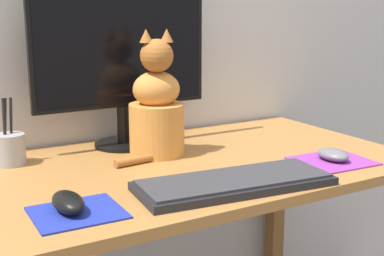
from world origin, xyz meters
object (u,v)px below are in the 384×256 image
monitor (122,57)px  cat (157,109)px  pen_cup (10,148)px  computer_mouse_right (333,155)px  keyboard (234,182)px  computer_mouse_left (68,202)px

monitor → cat: 0.19m
monitor → pen_cup: 0.39m
computer_mouse_right → pen_cup: pen_cup is taller
keyboard → computer_mouse_left: computer_mouse_left is taller
computer_mouse_left → pen_cup: 0.40m
computer_mouse_right → cat: bearing=141.5°
keyboard → pen_cup: (-0.39, 0.44, 0.03)m
keyboard → computer_mouse_right: bearing=12.5°
computer_mouse_right → keyboard: bearing=-173.6°
cat → computer_mouse_left: bearing=-125.2°
keyboard → pen_cup: size_ratio=2.68×
keyboard → cat: cat is taller
pen_cup → keyboard: bearing=-47.8°
keyboard → pen_cup: pen_cup is taller
computer_mouse_right → computer_mouse_left: bearing=179.9°
cat → pen_cup: (-0.37, 0.11, -0.08)m
pen_cup → monitor: bearing=4.8°
computer_mouse_left → pen_cup: size_ratio=0.64×
monitor → computer_mouse_right: bearing=-46.2°
monitor → computer_mouse_left: size_ratio=4.69×
pen_cup → cat: bearing=-16.1°
computer_mouse_right → pen_cup: 0.83m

